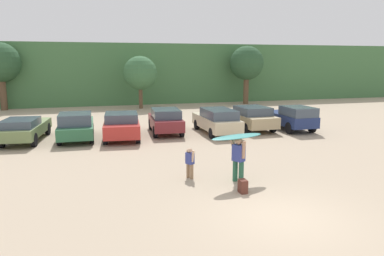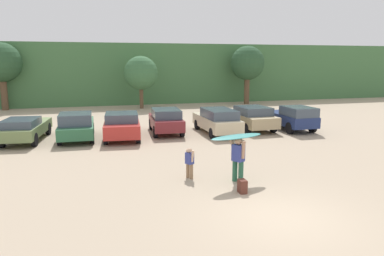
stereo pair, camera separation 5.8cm
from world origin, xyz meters
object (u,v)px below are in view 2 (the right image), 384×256
Objects in this scene: person_child at (190,161)px; parked_car_red at (122,125)px; parked_car_olive_green at (25,128)px; backpack_dropped at (242,186)px; surfboard_teal at (237,137)px; parked_car_tan at (250,117)px; person_adult at (238,157)px; parked_car_maroon at (166,120)px; parked_car_forest_green at (76,126)px; parked_car_navy at (292,117)px; parked_car_champagne at (217,120)px.

parked_car_red is at bearing -104.25° from person_child.
parked_car_olive_green is 5.18m from parked_car_red.
person_child is 2.58× the size of backpack_dropped.
surfboard_teal is (3.38, -8.56, 0.87)m from parked_car_red.
parked_car_tan is 10.58m from person_adult.
backpack_dropped is at bearing 47.89° from person_adult.
person_child is at bearing -56.65° from person_adult.
parked_car_maroon reaches higher than parked_car_olive_green.
parked_car_forest_green is 10.62m from parked_car_tan.
parked_car_red is at bearing -102.60° from parked_car_forest_green.
parked_car_olive_green is 13.29m from parked_car_tan.
parked_car_olive_green is 11.02m from person_child.
parked_car_navy is at bearing -85.84° from parked_car_red.
parked_car_maroon is (2.70, 0.96, 0.02)m from parked_car_red.
parked_car_navy reaches higher than parked_car_red.
backpack_dropped is (-0.27, -1.21, -1.43)m from surfboard_teal.
parked_car_olive_green is 2.98× the size of person_adult.
parked_car_maroon is at bearing -113.29° from person_adult.
backpack_dropped is at bearing -135.41° from parked_car_olive_green.
parked_car_tan is (13.29, 0.01, 0.06)m from parked_car_olive_green.
parked_car_tan is at bearing -153.93° from person_child.
person_adult is (0.69, -9.64, 0.11)m from parked_car_maroon.
backpack_dropped is at bearing 142.03° from parked_car_navy.
parked_car_forest_green is at bearing -85.10° from person_adult.
parked_car_forest_green reaches higher than parked_car_champagne.
parked_car_champagne is at bearing -84.42° from parked_car_red.
parked_car_navy reaches higher than parked_car_tan.
person_child is (-1.57, 0.88, -0.27)m from person_adult.
surfboard_teal is at bearing -153.44° from parked_car_red.
parked_car_forest_green reaches higher than parked_car_red.
parked_car_forest_green is 10.18× the size of backpack_dropped.
parked_car_red is 0.92× the size of parked_car_champagne.
parked_car_tan is at bearing -132.90° from surfboard_teal.
parked_car_forest_green is 9.41m from person_child.
parked_car_tan reaches higher than parked_car_maroon.
parked_car_forest_green reaches higher than person_child.
parked_car_navy is (7.91, -1.12, 0.02)m from parked_car_maroon.
parked_car_red is 2.55× the size of person_adult.
surfboard_teal is at bearing -131.07° from parked_car_olive_green.
person_adult reaches higher than parked_car_navy.
parked_car_red is at bearing 90.27° from parked_car_champagne.
person_adult is at bearing -131.36° from parked_car_olive_green.
parked_car_champagne is at bearing -131.96° from person_adult.
parked_car_champagne reaches higher than parked_car_tan.
parked_car_champagne is 2.01× the size of surfboard_teal.
parked_car_olive_green is at bearing -63.33° from surfboard_teal.
parked_car_maroon is 8.80m from person_child.
parked_car_maroon is at bearing -81.95° from parked_car_olive_green.
parked_car_champagne is 4.95m from parked_car_navy.
backpack_dropped is at bearing 95.71° from person_child.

